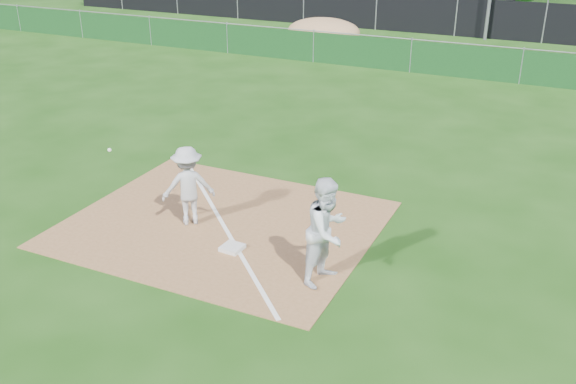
# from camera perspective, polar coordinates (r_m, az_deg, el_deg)

# --- Properties ---
(ground) EXTENTS (90.00, 90.00, 0.00)m
(ground) POSITION_cam_1_polar(r_m,az_deg,el_deg) (20.69, 7.04, 7.53)
(ground) COLOR #173F0D
(ground) RESTS_ON ground
(infield_dirt) EXTENTS (6.00, 5.00, 0.02)m
(infield_dirt) POSITION_cam_1_polar(r_m,az_deg,el_deg) (13.03, -5.85, -2.83)
(infield_dirt) COLOR brown
(infield_dirt) RESTS_ON ground
(foul_line) EXTENTS (5.01, 5.01, 0.01)m
(foul_line) POSITION_cam_1_polar(r_m,az_deg,el_deg) (13.02, -5.85, -2.77)
(foul_line) COLOR white
(foul_line) RESTS_ON infield_dirt
(green_fence) EXTENTS (44.00, 0.05, 1.20)m
(green_fence) POSITION_cam_1_polar(r_m,az_deg,el_deg) (25.20, 10.86, 11.74)
(green_fence) COLOR #0F3714
(green_fence) RESTS_ON ground
(dirt_mound) EXTENTS (3.38, 2.60, 1.17)m
(dirt_mound) POSITION_cam_1_polar(r_m,az_deg,el_deg) (30.01, 3.19, 14.09)
(dirt_mound) COLOR #9E754C
(dirt_mound) RESTS_ON ground
(black_fence) EXTENTS (46.00, 0.04, 1.80)m
(black_fence) POSITION_cam_1_polar(r_m,az_deg,el_deg) (32.82, 14.72, 14.81)
(black_fence) COLOR black
(black_fence) RESTS_ON ground
(parking_lot) EXTENTS (46.00, 9.00, 0.01)m
(parking_lot) POSITION_cam_1_polar(r_m,az_deg,el_deg) (37.83, 16.16, 14.46)
(parking_lot) COLOR black
(parking_lot) RESTS_ON ground
(first_base) EXTENTS (0.40, 0.40, 0.08)m
(first_base) POSITION_cam_1_polar(r_m,az_deg,el_deg) (12.04, -4.98, -4.95)
(first_base) COLOR silver
(first_base) RESTS_ON infield_dirt
(play_at_first) EXTENTS (2.35, 1.13, 1.62)m
(play_at_first) POSITION_cam_1_polar(r_m,az_deg,el_deg) (12.80, -8.88, 0.56)
(play_at_first) COLOR silver
(play_at_first) RESTS_ON infield_dirt
(runner) EXTENTS (0.91, 1.06, 1.90)m
(runner) POSITION_cam_1_polar(r_m,az_deg,el_deg) (10.70, 3.53, -3.47)
(runner) COLOR silver
(runner) RESTS_ON ground
(car_left) EXTENTS (5.07, 3.29, 1.61)m
(car_left) POSITION_cam_1_polar(r_m,az_deg,el_deg) (38.21, 7.34, 16.51)
(car_left) COLOR #9C9FA3
(car_left) RESTS_ON parking_lot
(car_mid) EXTENTS (4.69, 1.94, 1.51)m
(car_mid) POSITION_cam_1_polar(r_m,az_deg,el_deg) (38.09, 13.29, 15.98)
(car_mid) COLOR black
(car_mid) RESTS_ON parking_lot
(car_right) EXTENTS (4.45, 3.01, 1.20)m
(car_right) POSITION_cam_1_polar(r_m,az_deg,el_deg) (36.57, 21.44, 14.42)
(car_right) COLOR black
(car_right) RESTS_ON parking_lot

